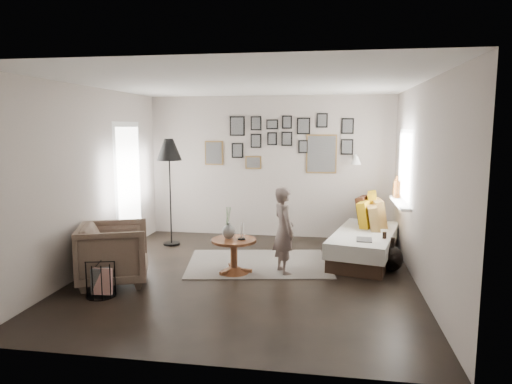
% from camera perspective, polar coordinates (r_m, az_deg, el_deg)
% --- Properties ---
extents(ground, '(4.80, 4.80, 0.00)m').
position_cam_1_polar(ground, '(6.39, -1.17, -10.44)').
color(ground, black).
rests_on(ground, ground).
extents(wall_back, '(4.50, 0.00, 4.50)m').
position_cam_1_polar(wall_back, '(8.46, 1.70, 3.15)').
color(wall_back, '#A69A91').
rests_on(wall_back, ground).
extents(wall_front, '(4.50, 0.00, 4.50)m').
position_cam_1_polar(wall_front, '(3.79, -7.68, -3.14)').
color(wall_front, '#A69A91').
rests_on(wall_front, ground).
extents(wall_left, '(0.00, 4.80, 4.80)m').
position_cam_1_polar(wall_left, '(6.87, -20.02, 1.50)').
color(wall_left, '#A69A91').
rests_on(wall_left, ground).
extents(wall_right, '(0.00, 4.80, 4.80)m').
position_cam_1_polar(wall_right, '(6.12, 20.02, 0.74)').
color(wall_right, '#A69A91').
rests_on(wall_right, ground).
extents(ceiling, '(4.80, 4.80, 0.00)m').
position_cam_1_polar(ceiling, '(6.08, -1.24, 13.46)').
color(ceiling, white).
rests_on(ceiling, wall_back).
extents(door_left, '(0.00, 2.14, 2.14)m').
position_cam_1_polar(door_left, '(7.95, -15.66, 0.72)').
color(door_left, white).
rests_on(door_left, wall_left).
extents(window_right, '(0.15, 1.32, 1.30)m').
position_cam_1_polar(window_right, '(7.46, 17.39, -0.74)').
color(window_right, white).
rests_on(window_right, wall_right).
extents(gallery_wall, '(2.74, 0.03, 1.08)m').
position_cam_1_polar(gallery_wall, '(8.38, 3.65, 6.13)').
color(gallery_wall, brown).
rests_on(gallery_wall, wall_back).
extents(wall_sconce, '(0.18, 0.36, 0.16)m').
position_cam_1_polar(wall_sconce, '(8.13, 12.38, 3.91)').
color(wall_sconce, white).
rests_on(wall_sconce, wall_back).
extents(rug, '(2.30, 1.79, 0.01)m').
position_cam_1_polar(rug, '(6.93, 0.32, -8.90)').
color(rug, '#BAB0A3').
rests_on(rug, ground).
extents(pedestal_table, '(0.62, 0.62, 0.49)m').
position_cam_1_polar(pedestal_table, '(6.44, -2.77, -8.19)').
color(pedestal_table, brown).
rests_on(pedestal_table, ground).
extents(vase, '(0.18, 0.18, 0.45)m').
position_cam_1_polar(vase, '(6.37, -3.46, -4.64)').
color(vase, black).
rests_on(vase, pedestal_table).
extents(candles, '(0.11, 0.11, 0.23)m').
position_cam_1_polar(candles, '(6.32, -1.81, -4.96)').
color(candles, black).
rests_on(candles, pedestal_table).
extents(daybed, '(1.26, 2.07, 0.95)m').
position_cam_1_polar(daybed, '(7.36, 13.37, -5.73)').
color(daybed, black).
rests_on(daybed, ground).
extents(magazine_on_daybed, '(0.23, 0.31, 0.02)m').
position_cam_1_polar(magazine_on_daybed, '(6.69, 13.37, -5.81)').
color(magazine_on_daybed, black).
rests_on(magazine_on_daybed, daybed).
extents(armchair, '(1.12, 1.10, 0.79)m').
position_cam_1_polar(armchair, '(6.30, -17.35, -7.33)').
color(armchair, brown).
rests_on(armchair, ground).
extents(armchair_cushion, '(0.46, 0.47, 0.16)m').
position_cam_1_polar(armchair_cushion, '(6.31, -16.94, -6.50)').
color(armchair_cushion, silver).
rests_on(armchair_cushion, armchair).
extents(floor_lamp, '(0.43, 0.43, 1.84)m').
position_cam_1_polar(floor_lamp, '(7.90, -10.80, 4.74)').
color(floor_lamp, black).
rests_on(floor_lamp, ground).
extents(magazine_basket, '(0.41, 0.41, 0.43)m').
position_cam_1_polar(magazine_basket, '(5.92, -18.84, -10.28)').
color(magazine_basket, black).
rests_on(magazine_basket, ground).
extents(demijohn_large, '(0.36, 0.36, 0.54)m').
position_cam_1_polar(demijohn_large, '(6.91, 15.67, -7.51)').
color(demijohn_large, black).
rests_on(demijohn_large, ground).
extents(demijohn_small, '(0.31, 0.31, 0.49)m').
position_cam_1_polar(demijohn_small, '(6.82, 16.63, -7.97)').
color(demijohn_small, black).
rests_on(demijohn_small, ground).
extents(child, '(0.47, 0.53, 1.22)m').
position_cam_1_polar(child, '(6.36, 3.49, -4.81)').
color(child, '#6B5A54').
rests_on(child, ground).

